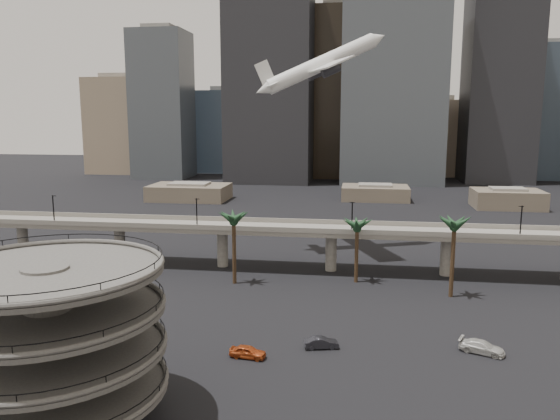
# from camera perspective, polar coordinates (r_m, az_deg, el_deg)

# --- Properties ---
(ground) EXTENTS (700.00, 700.00, 0.00)m
(ground) POSITION_cam_1_polar(r_m,az_deg,el_deg) (60.62, -8.86, -20.29)
(ground) COLOR black
(ground) RESTS_ON ground
(parking_ramp) EXTENTS (22.20, 22.20, 17.35)m
(parking_ramp) POSITION_cam_1_polar(r_m,az_deg,el_deg) (58.14, -22.94, -11.60)
(parking_ramp) COLOR #4A4845
(parking_ramp) RESTS_ON ground
(overpass) EXTENTS (130.00, 9.30, 14.70)m
(overpass) POSITION_cam_1_polar(r_m,az_deg,el_deg) (108.64, -0.42, -2.37)
(overpass) COLOR #69645D
(overpass) RESTS_ON ground
(palm_trees) EXTENTS (42.40, 10.40, 14.00)m
(palm_trees) POSITION_cam_1_polar(r_m,az_deg,el_deg) (96.48, 6.89, -1.52)
(palm_trees) COLOR #402B1B
(palm_trees) RESTS_ON ground
(low_buildings) EXTENTS (135.00, 27.50, 6.80)m
(low_buildings) POSITION_cam_1_polar(r_m,az_deg,el_deg) (194.41, 5.51, 1.68)
(low_buildings) COLOR brown
(low_buildings) RESTS_ON ground
(skyline) EXTENTS (269.00, 86.00, 110.66)m
(skyline) POSITION_cam_1_polar(r_m,az_deg,el_deg) (267.23, 8.27, 11.91)
(skyline) COLOR #7F6F58
(skyline) RESTS_ON ground
(airborne_jet) EXTENTS (29.52, 27.95, 15.84)m
(airborne_jet) POSITION_cam_1_polar(r_m,az_deg,el_deg) (123.69, 4.34, 14.92)
(airborne_jet) COLOR white
(airborne_jet) RESTS_ON ground
(car_a) EXTENTS (4.87, 2.44, 1.59)m
(car_a) POSITION_cam_1_polar(r_m,az_deg,el_deg) (71.50, -3.39, -14.56)
(car_a) COLOR #AE4418
(car_a) RESTS_ON ground
(car_b) EXTENTS (4.82, 2.62, 1.51)m
(car_b) POSITION_cam_1_polar(r_m,az_deg,el_deg) (74.20, 4.34, -13.67)
(car_b) COLOR black
(car_b) RESTS_ON ground
(car_c) EXTENTS (6.14, 4.31, 1.65)m
(car_c) POSITION_cam_1_polar(r_m,az_deg,el_deg) (77.16, 20.35, -13.28)
(car_c) COLOR #B7B6B3
(car_c) RESTS_ON ground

